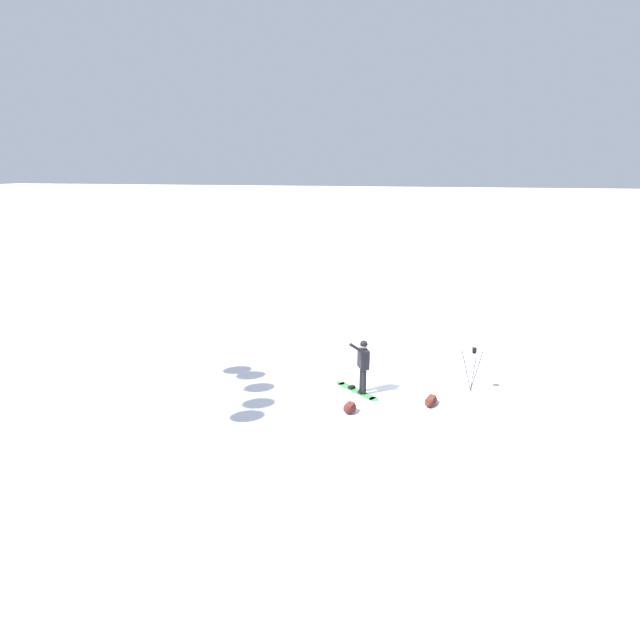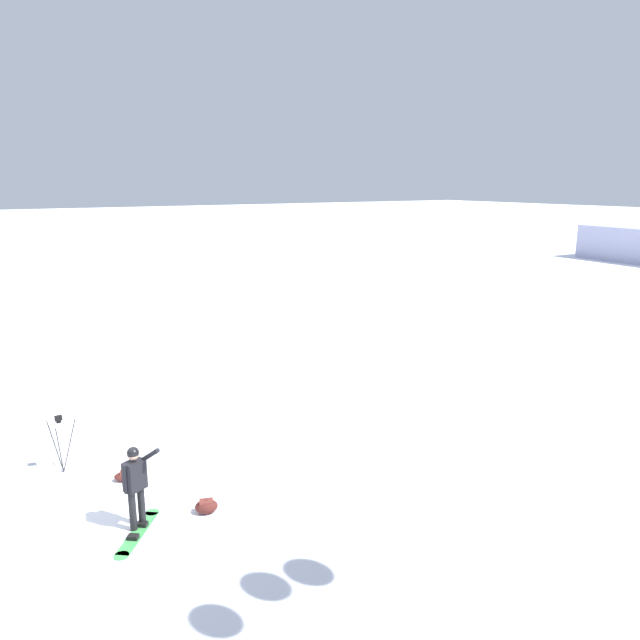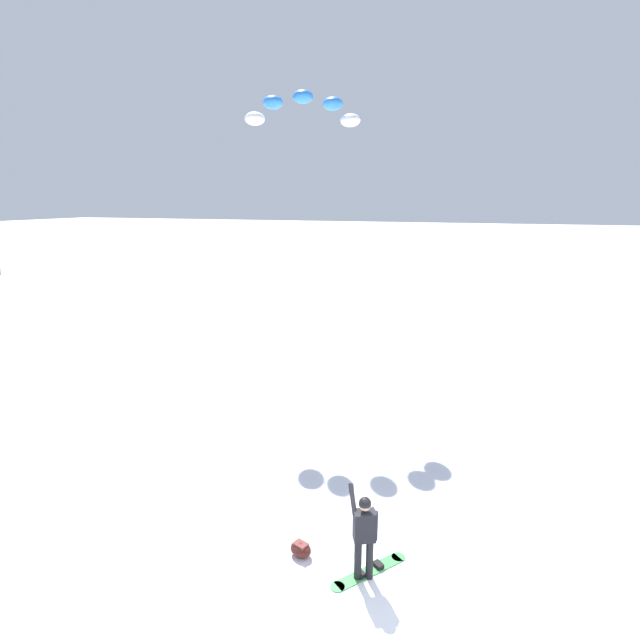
{
  "view_description": "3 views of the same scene",
  "coord_description": "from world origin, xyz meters",
  "px_view_note": "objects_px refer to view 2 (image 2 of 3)",
  "views": [
    {
      "loc": [
        -1.01,
        14.26,
        6.64
      ],
      "look_at": [
        1.72,
        1.59,
        2.58
      ],
      "focal_mm": 27.9,
      "sensor_mm": 36.0,
      "label": 1
    },
    {
      "loc": [
        11.51,
        -1.99,
        6.62
      ],
      "look_at": [
        4.01,
        2.6,
        4.58
      ],
      "focal_mm": 33.89,
      "sensor_mm": 36.0,
      "label": 2
    },
    {
      "loc": [
        -7.35,
        -1.43,
        6.94
      ],
      "look_at": [
        3.55,
        2.4,
        4.18
      ],
      "focal_mm": 28.56,
      "sensor_mm": 36.0,
      "label": 3
    }
  ],
  "objects_px": {
    "camera_tripod": "(60,432)",
    "gear_bag_small": "(130,475)",
    "snowboard": "(138,532)",
    "snowboarder": "(135,479)",
    "gear_bag_large": "(206,506)"
  },
  "relations": [
    {
      "from": "snowboard",
      "to": "gear_bag_large",
      "type": "xyz_separation_m",
      "value": [
        -0.01,
        1.4,
        0.13
      ]
    },
    {
      "from": "snowboard",
      "to": "camera_tripod",
      "type": "height_order",
      "value": "camera_tripod"
    },
    {
      "from": "snowboarder",
      "to": "gear_bag_large",
      "type": "relative_size",
      "value": 3.14
    },
    {
      "from": "snowboarder",
      "to": "gear_bag_small",
      "type": "xyz_separation_m",
      "value": [
        -2.04,
        0.35,
        -0.91
      ]
    },
    {
      "from": "camera_tripod",
      "to": "gear_bag_small",
      "type": "relative_size",
      "value": 1.9
    },
    {
      "from": "snowboard",
      "to": "gear_bag_large",
      "type": "bearing_deg",
      "value": 90.25
    },
    {
      "from": "camera_tripod",
      "to": "gear_bag_small",
      "type": "bearing_deg",
      "value": 45.32
    },
    {
      "from": "camera_tripod",
      "to": "gear_bag_small",
      "type": "height_order",
      "value": "camera_tripod"
    },
    {
      "from": "gear_bag_large",
      "to": "camera_tripod",
      "type": "xyz_separation_m",
      "value": [
        -3.42,
        -2.19,
        0.84
      ]
    },
    {
      "from": "snowboard",
      "to": "camera_tripod",
      "type": "bearing_deg",
      "value": -166.99
    },
    {
      "from": "gear_bag_large",
      "to": "gear_bag_small",
      "type": "height_order",
      "value": "gear_bag_large"
    },
    {
      "from": "snowboard",
      "to": "gear_bag_small",
      "type": "relative_size",
      "value": 1.96
    },
    {
      "from": "snowboarder",
      "to": "snowboard",
      "type": "bearing_deg",
      "value": -20.31
    },
    {
      "from": "gear_bag_large",
      "to": "snowboarder",
      "type": "bearing_deg",
      "value": -97.61
    },
    {
      "from": "snowboard",
      "to": "gear_bag_small",
      "type": "height_order",
      "value": "gear_bag_small"
    }
  ]
}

